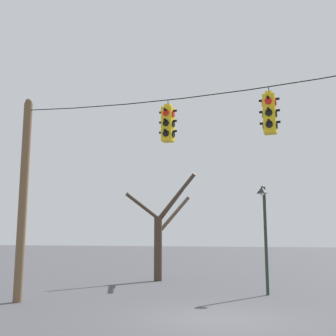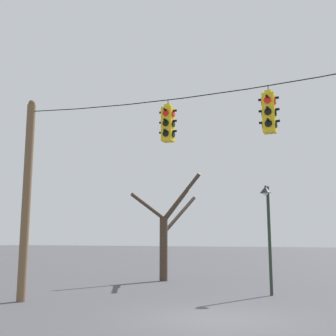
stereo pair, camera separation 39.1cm
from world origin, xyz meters
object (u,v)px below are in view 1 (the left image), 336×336
(traffic_light_near_left_pole, at_px, (270,114))
(bare_tree, at_px, (162,231))
(utility_pole_left, at_px, (23,197))
(traffic_light_near_right_pole, at_px, (168,124))
(street_lamp, at_px, (264,216))

(traffic_light_near_left_pole, height_order, bare_tree, traffic_light_near_left_pole)
(utility_pole_left, xyz_separation_m, bare_tree, (1.74, 8.50, -1.08))
(traffic_light_near_right_pole, distance_m, street_lamp, 5.90)
(bare_tree, bearing_deg, utility_pole_left, -101.56)
(traffic_light_near_right_pole, xyz_separation_m, traffic_light_near_left_pole, (3.13, 0.00, -0.02))
(utility_pole_left, xyz_separation_m, traffic_light_near_right_pole, (5.50, -0.00, 2.09))
(traffic_light_near_right_pole, relative_size, traffic_light_near_left_pole, 0.97)
(utility_pole_left, distance_m, street_lamp, 9.01)
(utility_pole_left, xyz_separation_m, street_lamp, (7.59, 4.83, -0.59))
(utility_pole_left, height_order, bare_tree, utility_pole_left)
(street_lamp, distance_m, bare_tree, 6.93)
(street_lamp, bearing_deg, bare_tree, 147.87)
(utility_pole_left, height_order, traffic_light_near_right_pole, utility_pole_left)
(utility_pole_left, relative_size, bare_tree, 1.34)
(traffic_light_near_right_pole, height_order, bare_tree, traffic_light_near_right_pole)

